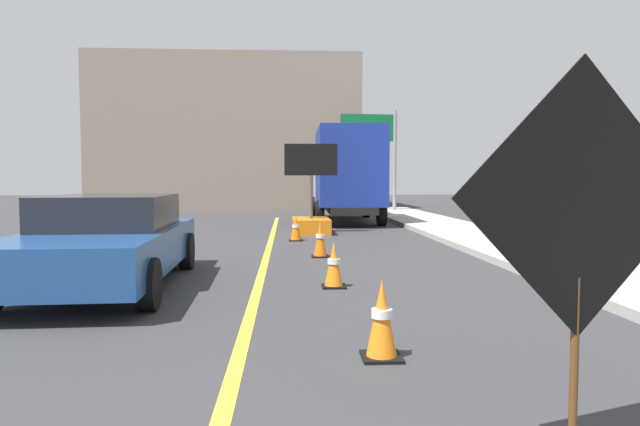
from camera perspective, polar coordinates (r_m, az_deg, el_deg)
lane_center_stripe at (r=5.89m, az=-7.81°, el=-12.51°), size 0.14×36.00×0.01m
roadwork_sign at (r=3.54m, az=25.07°, el=0.73°), size 1.61×0.33×2.33m
arrow_board_trailer at (r=16.82m, az=-0.93°, el=-0.45°), size 1.60×1.81×2.70m
box_truck at (r=21.34m, az=2.73°, el=4.08°), size 2.55×6.91×3.47m
pickup_car at (r=9.00m, az=-21.00°, el=-2.67°), size 2.26×4.94×1.38m
highway_guide_sign at (r=27.40m, az=6.10°, el=7.18°), size 2.79×0.31×5.00m
far_building_block at (r=33.53m, az=-8.98°, el=7.61°), size 14.21×9.32×8.18m
traffic_cone_near_sign at (r=5.13m, az=6.36°, el=-10.82°), size 0.36×0.36×0.73m
traffic_cone_mid_lane at (r=8.38m, az=1.43°, el=-5.34°), size 0.36×0.36×0.69m
traffic_cone_far_lane at (r=11.62m, az=0.03°, el=-2.68°), size 0.36×0.36×0.78m
traffic_cone_curbside at (r=14.73m, az=-2.50°, el=-1.58°), size 0.36×0.36×0.68m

